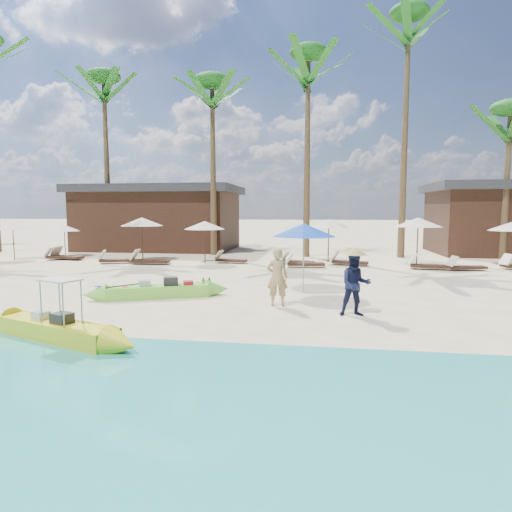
# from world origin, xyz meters

# --- Properties ---
(ground) EXTENTS (240.00, 240.00, 0.00)m
(ground) POSITION_xyz_m (0.00, 0.00, 0.00)
(ground) COLOR #F5E7B5
(ground) RESTS_ON ground
(wet_sand_strip) EXTENTS (240.00, 4.50, 0.01)m
(wet_sand_strip) POSITION_xyz_m (0.00, -5.00, 0.00)
(wet_sand_strip) COLOR tan
(wet_sand_strip) RESTS_ON ground
(green_canoe) EXTENTS (4.55, 2.16, 0.61)m
(green_canoe) POSITION_xyz_m (-1.87, 1.58, 0.21)
(green_canoe) COLOR #7AE646
(green_canoe) RESTS_ON ground
(yellow_canoe) EXTENTS (4.66, 1.96, 1.26)m
(yellow_canoe) POSITION_xyz_m (-2.33, -2.78, 0.21)
(yellow_canoe) COLOR yellow
(yellow_canoe) RESTS_ON ground
(tourist) EXTENTS (0.60, 0.41, 1.60)m
(tourist) POSITION_xyz_m (1.81, 0.98, 0.80)
(tourist) COLOR tan
(tourist) RESTS_ON ground
(vendor_green) EXTENTS (0.83, 0.68, 1.59)m
(vendor_green) POSITION_xyz_m (3.84, 0.16, 0.80)
(vendor_green) COLOR #151A3C
(vendor_green) RESTS_ON ground
(blue_umbrella) EXTENTS (2.07, 2.07, 2.22)m
(blue_umbrella) POSITION_xyz_m (2.43, 3.06, 2.01)
(blue_umbrella) COLOR #99999E
(blue_umbrella) RESTS_ON ground
(resort_parasol_2) EXTENTS (1.95, 1.95, 2.01)m
(resort_parasol_2) POSITION_xyz_m (-13.42, 10.19, 1.81)
(resort_parasol_2) COLOR #3A2117
(resort_parasol_2) RESTS_ON ground
(resort_parasol_3) EXTENTS (1.77, 1.77, 1.83)m
(resort_parasol_3) POSITION_xyz_m (-11.56, 11.98, 1.65)
(resort_parasol_3) COLOR #3A2117
(resort_parasol_3) RESTS_ON ground
(lounger_3_left) EXTENTS (1.90, 1.10, 0.62)m
(lounger_3_left) POSITION_xyz_m (-10.80, 10.41, 0.21)
(lounger_3_left) COLOR #3A2117
(lounger_3_left) RESTS_ON ground
(lounger_3_right) EXTENTS (1.97, 1.03, 0.64)m
(lounger_3_right) POSITION_xyz_m (-10.62, 10.54, 0.21)
(lounger_3_right) COLOR #3A2117
(lounger_3_right) RESTS_ON ground
(resort_parasol_4) EXTENTS (2.21, 2.21, 2.27)m
(resort_parasol_4) POSITION_xyz_m (-6.36, 10.83, 2.05)
(resort_parasol_4) COLOR #3A2117
(resort_parasol_4) RESTS_ON ground
(lounger_4_left) EXTENTS (1.84, 1.03, 0.60)m
(lounger_4_left) POSITION_xyz_m (-7.24, 9.40, 0.20)
(lounger_4_left) COLOR #3A2117
(lounger_4_left) RESTS_ON ground
(lounger_4_right) EXTENTS (1.95, 0.69, 0.65)m
(lounger_4_right) POSITION_xyz_m (-5.41, 9.26, 0.22)
(lounger_4_right) COLOR #3A2117
(lounger_4_right) RESTS_ON ground
(resort_parasol_5) EXTENTS (2.05, 2.05, 2.11)m
(resort_parasol_5) POSITION_xyz_m (-2.76, 10.13, 1.90)
(resort_parasol_5) COLOR #3A2117
(resort_parasol_5) RESTS_ON ground
(lounger_5_left) EXTENTS (1.70, 0.82, 0.56)m
(lounger_5_left) POSITION_xyz_m (-1.59, 10.41, 0.19)
(lounger_5_left) COLOR #3A2117
(lounger_5_left) RESTS_ON ground
(resort_parasol_6) EXTENTS (2.14, 2.14, 2.20)m
(resort_parasol_6) POSITION_xyz_m (3.37, 11.60, 1.98)
(resort_parasol_6) COLOR #3A2117
(resort_parasol_6) RESTS_ON ground
(lounger_6_left) EXTENTS (1.86, 0.76, 0.61)m
(lounger_6_left) POSITION_xyz_m (2.18, 9.31, 0.21)
(lounger_6_left) COLOR #3A2117
(lounger_6_left) RESTS_ON ground
(lounger_6_right) EXTENTS (1.69, 0.94, 0.55)m
(lounger_6_right) POSITION_xyz_m (1.78, 10.38, 0.18)
(lounger_6_right) COLOR #3A2117
(lounger_6_right) RESTS_ON ground
(resort_parasol_7) EXTENTS (2.24, 2.24, 2.31)m
(resort_parasol_7) POSITION_xyz_m (7.53, 10.67, 2.08)
(resort_parasol_7) COLOR #3A2117
(resort_parasol_7) RESTS_ON ground
(lounger_7_left) EXTENTS (1.84, 0.96, 0.60)m
(lounger_7_left) POSITION_xyz_m (4.26, 10.36, 0.20)
(lounger_7_left) COLOR #3A2117
(lounger_7_left) RESTS_ON ground
(lounger_7_right) EXTENTS (1.93, 0.88, 0.63)m
(lounger_7_right) POSITION_xyz_m (7.75, 9.39, 0.21)
(lounger_7_right) COLOR #3A2117
(lounger_7_right) RESTS_ON ground
(resort_parasol_8) EXTENTS (2.03, 2.03, 2.09)m
(resort_parasol_8) POSITION_xyz_m (11.83, 11.16, 1.89)
(resort_parasol_8) COLOR #3A2117
(resort_parasol_8) RESTS_ON ground
(lounger_8_left) EXTENTS (1.76, 0.89, 0.57)m
(lounger_8_left) POSITION_xyz_m (9.26, 9.26, 0.19)
(lounger_8_left) COLOR #3A2117
(lounger_8_left) RESTS_ON ground
(palm_2) EXTENTS (2.08, 2.08, 11.33)m
(palm_2) POSITION_xyz_m (-10.45, 15.08, 9.18)
(palm_2) COLOR brown
(palm_2) RESTS_ON ground
(palm_3) EXTENTS (2.08, 2.08, 10.52)m
(palm_3) POSITION_xyz_m (-3.36, 14.27, 8.58)
(palm_3) COLOR brown
(palm_3) RESTS_ON ground
(palm_4) EXTENTS (2.08, 2.08, 11.70)m
(palm_4) POSITION_xyz_m (2.15, 14.01, 9.45)
(palm_4) COLOR brown
(palm_4) RESTS_ON ground
(palm_5) EXTENTS (2.08, 2.08, 13.60)m
(palm_5) POSITION_xyz_m (7.45, 14.38, 10.82)
(palm_5) COLOR brown
(palm_5) RESTS_ON ground
(palm_6) EXTENTS (2.08, 2.08, 8.51)m
(palm_6) POSITION_xyz_m (12.84, 14.52, 7.05)
(palm_6) COLOR brown
(palm_6) RESTS_ON ground
(pavilion_west) EXTENTS (10.80, 6.60, 4.30)m
(pavilion_west) POSITION_xyz_m (-8.00, 17.50, 2.19)
(pavilion_west) COLOR #3A2117
(pavilion_west) RESTS_ON ground
(pavilion_east) EXTENTS (8.80, 6.60, 4.30)m
(pavilion_east) POSITION_xyz_m (14.00, 17.50, 2.20)
(pavilion_east) COLOR #3A2117
(pavilion_east) RESTS_ON ground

